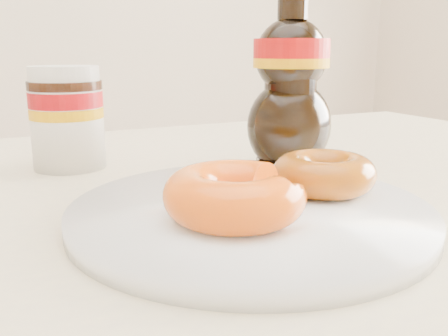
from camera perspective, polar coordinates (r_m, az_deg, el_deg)
name	(u,v)px	position (r m, az deg, el deg)	size (l,w,h in m)	color
dining_table	(154,294)	(0.49, -8.06, -14.09)	(1.40, 0.90, 0.75)	beige
plate	(250,212)	(0.42, 2.97, -5.05)	(0.30, 0.30, 0.01)	white
donut_bitten	(235,194)	(0.38, 1.22, -3.05)	(0.11, 0.11, 0.04)	orange
donut_whole	(324,173)	(0.46, 11.35, -0.57)	(0.09, 0.09, 0.03)	#935909
nutella_jar	(67,114)	(0.62, -17.53, 5.95)	(0.09, 0.09, 0.12)	white
syrup_bottle	(291,81)	(0.60, 7.61, 9.78)	(0.11, 0.09, 0.21)	black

